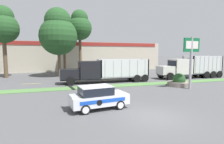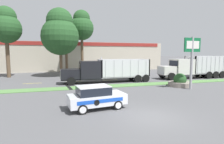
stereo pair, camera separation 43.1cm
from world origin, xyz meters
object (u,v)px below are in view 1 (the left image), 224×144
Objects in this scene: dump_truck_mid at (98,72)px; stone_planter at (179,82)px; store_sign_post at (191,54)px; dump_truck_lead at (185,68)px; rally_car at (98,97)px.

dump_truck_mid is 4.40× the size of stone_planter.
store_sign_post is at bearing -39.41° from dump_truck_mid.
dump_truck_lead reaches higher than dump_truck_mid.
stone_planter is at bearing 26.74° from rally_car.
dump_truck_mid is at bearing 77.31° from rally_car.
dump_truck_lead is at bearing 33.70° from rally_car.
dump_truck_lead is 4.08× the size of stone_planter.
rally_car is 12.55m from store_sign_post.
store_sign_post is (8.98, -7.38, 2.44)m from dump_truck_mid.
dump_truck_mid is 2.11× the size of store_sign_post.
stone_planter is (9.05, -5.43, -1.02)m from dump_truck_mid.
store_sign_post is at bearing -92.18° from stone_planter.
store_sign_post is 2.08× the size of stone_planter.
dump_truck_lead is 8.05m from stone_planter.
rally_car is 12.98m from stone_planter.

